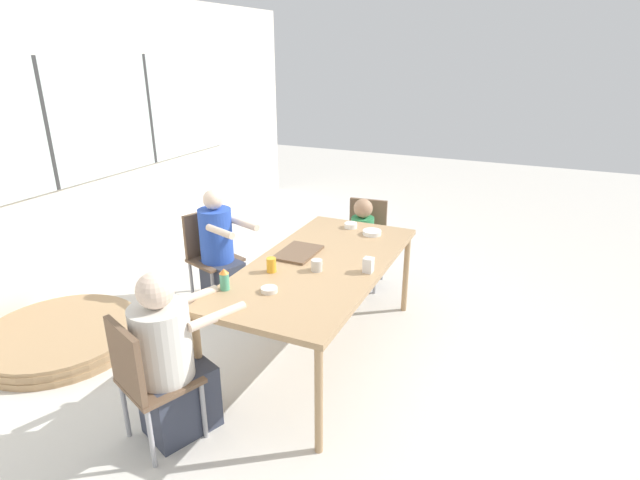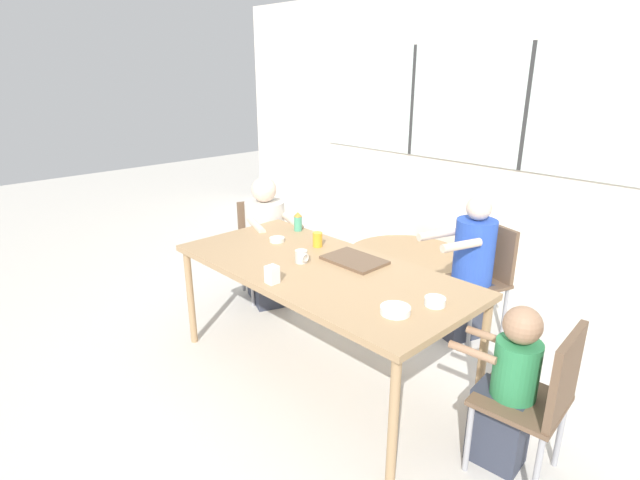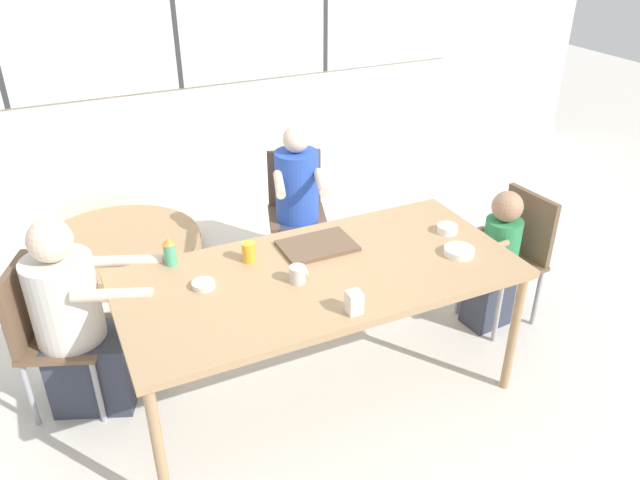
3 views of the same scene
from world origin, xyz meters
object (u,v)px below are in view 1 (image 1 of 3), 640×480
Objects in this scene: sippy_cup at (224,279)px; milk_carton_small at (368,265)px; person_woman_green_shirt at (220,254)px; person_toddler at (361,247)px; chair_for_woman_green_shirt at (209,249)px; chair_for_toddler at (365,235)px; juice_glass at (271,265)px; bowl_cereal at (351,225)px; bowl_fruit at (269,290)px; bowl_white_shallow at (372,232)px; chair_for_man_blue_shirt at (144,375)px; folded_table_stack at (62,337)px; person_man_blue_shirt at (171,364)px; coffee_mug at (317,265)px.

sippy_cup reaches higher than milk_carton_small.
person_woman_green_shirt reaches higher than person_toddler.
chair_for_woman_green_shirt is 1.55m from chair_for_toddler.
person_toddler is (0.81, -1.23, -0.07)m from chair_for_woman_green_shirt.
juice_glass reaches higher than bowl_cereal.
milk_carton_small is at bearing -151.55° from bowl_cereal.
bowl_fruit is (-0.56, 0.49, -0.04)m from milk_carton_small.
person_woman_green_shirt reaches higher than bowl_white_shallow.
chair_for_man_blue_shirt is at bearing 145.30° from milk_carton_small.
chair_for_toddler is 1.54m from milk_carton_small.
person_toddler is at bearing 6.00° from bowl_cereal.
bowl_cereal is at bearing -50.17° from folded_table_stack.
person_man_blue_shirt is 0.75m from bowl_fruit.
chair_for_man_blue_shirt is 1.00× the size of chair_for_toddler.
chair_for_man_blue_shirt is 1.62m from milk_carton_small.
coffee_mug is at bearing 91.02° from person_toddler.
chair_for_woman_green_shirt is 0.69× the size of folded_table_stack.
person_man_blue_shirt is 10.61× the size of juice_glass.
bowl_white_shallow is at bearing 119.06° from chair_for_woman_green_shirt.
chair_for_man_blue_shirt is 5.69× the size of sippy_cup.
juice_glass is at bearing 117.86° from coffee_mug.
bowl_fruit is at bearing 66.58° from person_woman_green_shirt.
folded_table_stack is (-0.19, 1.85, -0.72)m from bowl_fruit.
chair_for_woman_green_shirt is at bearing 28.16° from person_toddler.
person_woman_green_shirt reaches higher than chair_for_toddler.
milk_carton_small is (0.28, -0.63, 0.00)m from juice_glass.
bowl_fruit is (-1.38, 0.04, -0.01)m from bowl_cereal.
person_woman_green_shirt is at bearing 75.75° from milk_carton_small.
person_toddler is at bearing 6.27° from coffee_mug.
person_man_blue_shirt is 10.30× the size of milk_carton_small.
chair_for_woman_green_shirt is 1.41m from folded_table_stack.
folded_table_stack is at bearing 95.91° from bowl_fruit.
milk_carton_small is at bearing -49.85° from sippy_cup.
chair_for_man_blue_shirt is 0.69× the size of folded_table_stack.
chair_for_woman_green_shirt is 1.00× the size of chair_for_toddler.
bowl_cereal is 1.02× the size of bowl_fruit.
sippy_cup is (-0.52, 0.43, 0.03)m from coffee_mug.
sippy_cup reaches higher than person_toddler.
person_man_blue_shirt is at bearing 161.84° from bowl_white_shallow.
juice_glass is 0.08× the size of folded_table_stack.
chair_for_man_blue_shirt and chair_for_toddler have the same top height.
chair_for_woman_green_shirt is 5.69× the size of sippy_cup.
milk_carton_small is 0.94m from bowl_cereal.
bowl_fruit is (-1.01, -1.23, 0.29)m from chair_for_woman_green_shirt.
chair_for_woman_green_shirt is at bearing 41.04° from sippy_cup.
person_toddler is at bearing -4.96° from juice_glass.
chair_for_man_blue_shirt reaches higher than bowl_fruit.
person_woman_green_shirt is 9.78× the size of bowl_cereal.
juice_glass is 0.92× the size of bowl_cereal.
bowl_fruit is at bearing -72.37° from sippy_cup.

